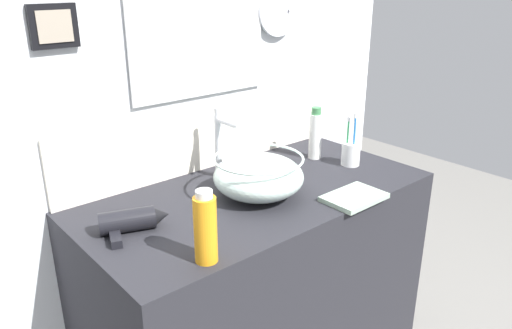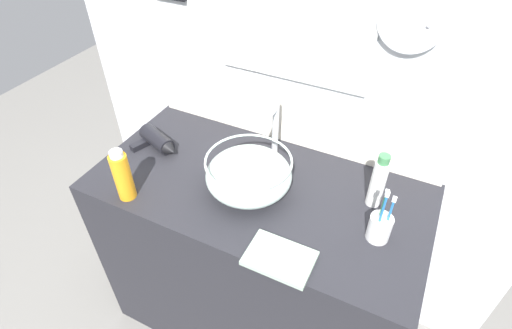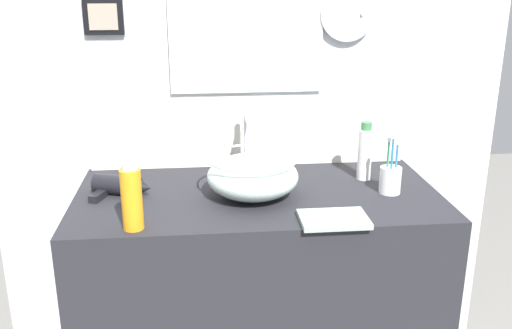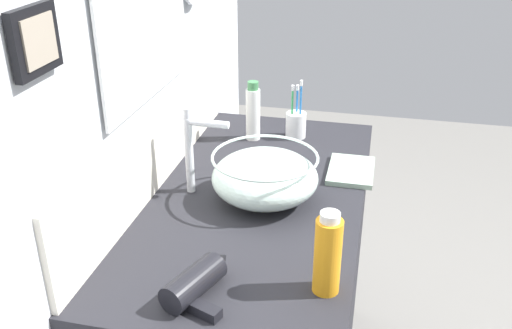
# 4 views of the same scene
# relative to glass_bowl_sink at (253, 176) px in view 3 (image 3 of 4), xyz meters

# --- Properties ---
(vanity_counter) EXTENTS (1.21, 0.61, 0.88)m
(vanity_counter) POSITION_rel_glass_bowl_sink_xyz_m (0.02, 0.03, -0.51)
(vanity_counter) COLOR #232328
(vanity_counter) RESTS_ON ground
(back_panel) EXTENTS (1.93, 0.10, 2.56)m
(back_panel) POSITION_rel_glass_bowl_sink_xyz_m (0.02, 0.36, 0.33)
(back_panel) COLOR silver
(back_panel) RESTS_ON ground
(glass_bowl_sink) EXTENTS (0.30, 0.30, 0.14)m
(glass_bowl_sink) POSITION_rel_glass_bowl_sink_xyz_m (0.00, 0.00, 0.00)
(glass_bowl_sink) COLOR silver
(glass_bowl_sink) RESTS_ON vanity_counter
(faucet) EXTENTS (0.02, 0.13, 0.26)m
(faucet) POSITION_rel_glass_bowl_sink_xyz_m (-0.00, 0.20, 0.08)
(faucet) COLOR silver
(faucet) RESTS_ON vanity_counter
(hair_drier) EXTENTS (0.21, 0.14, 0.07)m
(hair_drier) POSITION_rel_glass_bowl_sink_xyz_m (-0.43, 0.05, -0.04)
(hair_drier) COLOR black
(hair_drier) RESTS_ON vanity_counter
(toothbrush_cup) EXTENTS (0.07, 0.07, 0.21)m
(toothbrush_cup) POSITION_rel_glass_bowl_sink_xyz_m (0.46, -0.01, -0.02)
(toothbrush_cup) COLOR white
(toothbrush_cup) RESTS_ON vanity_counter
(shampoo_bottle) EXTENTS (0.05, 0.05, 0.21)m
(shampoo_bottle) POSITION_rel_glass_bowl_sink_xyz_m (0.41, 0.13, 0.03)
(shampoo_bottle) COLOR white
(shampoo_bottle) RESTS_ON vanity_counter
(lotion_bottle) EXTENTS (0.06, 0.06, 0.20)m
(lotion_bottle) POSITION_rel_glass_bowl_sink_xyz_m (-0.36, -0.21, 0.02)
(lotion_bottle) COLOR orange
(lotion_bottle) RESTS_ON vanity_counter
(hand_towel) EXTENTS (0.20, 0.14, 0.02)m
(hand_towel) POSITION_rel_glass_bowl_sink_xyz_m (0.22, -0.23, -0.06)
(hand_towel) COLOR #99B29E
(hand_towel) RESTS_ON vanity_counter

